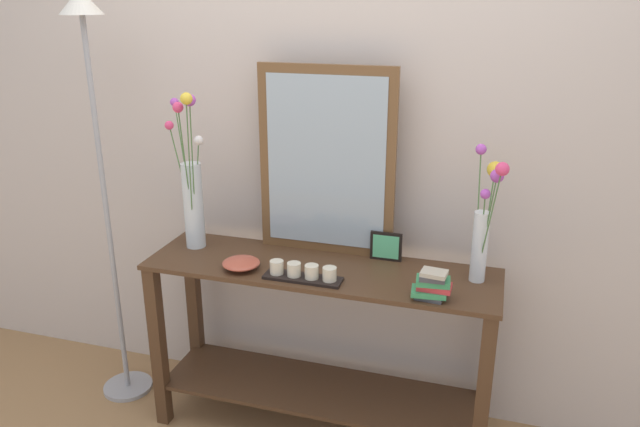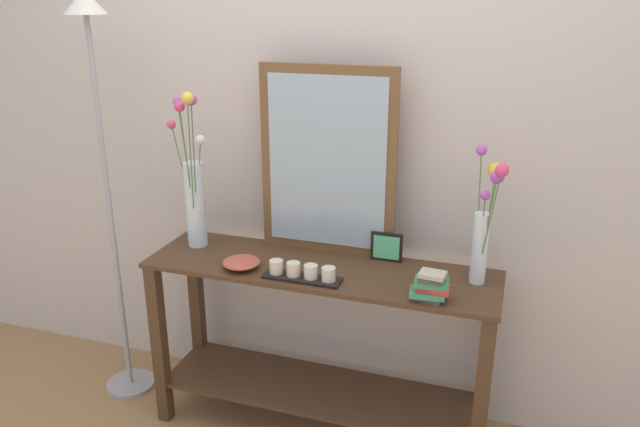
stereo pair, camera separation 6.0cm
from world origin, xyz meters
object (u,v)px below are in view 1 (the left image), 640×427
at_px(picture_frame_small, 386,246).
at_px(book_stack, 432,285).
at_px(candle_tray, 303,273).
at_px(tall_vase_left, 192,193).
at_px(vase_right, 485,220).
at_px(mirror_leaning, 326,162).
at_px(decorative_bowl, 241,263).
at_px(floor_lamp, 98,140).
at_px(console_table, 320,333).

bearing_deg(picture_frame_small, book_stack, -52.12).
relative_size(candle_tray, book_stack, 2.11).
distance_m(tall_vase_left, vase_right, 1.25).
bearing_deg(candle_tray, book_stack, -1.61).
height_order(mirror_leaning, picture_frame_small, mirror_leaning).
distance_m(picture_frame_small, decorative_bowl, 0.62).
xyz_separation_m(tall_vase_left, floor_lamp, (-0.41, -0.05, 0.22)).
bearing_deg(console_table, decorative_bowl, -160.51).
xyz_separation_m(mirror_leaning, decorative_bowl, (-0.28, -0.29, -0.38)).
bearing_deg(picture_frame_small, floor_lamp, -172.78).
bearing_deg(candle_tray, tall_vase_left, 162.52).
relative_size(tall_vase_left, decorative_bowl, 4.56).
relative_size(mirror_leaning, tall_vase_left, 1.13).
height_order(console_table, candle_tray, candle_tray).
relative_size(console_table, mirror_leaning, 1.83).
relative_size(tall_vase_left, floor_lamp, 0.38).
bearing_deg(tall_vase_left, picture_frame_small, 7.15).
bearing_deg(picture_frame_small, tall_vase_left, -172.85).
bearing_deg(picture_frame_small, vase_right, -12.25).
distance_m(tall_vase_left, floor_lamp, 0.47).
height_order(picture_frame_small, floor_lamp, floor_lamp).
distance_m(mirror_leaning, vase_right, 0.70).
bearing_deg(console_table, picture_frame_small, 31.67).
xyz_separation_m(decorative_bowl, floor_lamp, (-0.71, 0.10, 0.45)).
bearing_deg(tall_vase_left, candle_tray, -17.48).
xyz_separation_m(tall_vase_left, candle_tray, (0.57, -0.18, -0.23)).
bearing_deg(candle_tray, console_table, 76.67).
height_order(mirror_leaning, decorative_bowl, mirror_leaning).
bearing_deg(decorative_bowl, candle_tray, -4.79).
distance_m(console_table, candle_tray, 0.37).
bearing_deg(decorative_bowl, console_table, 19.49).
xyz_separation_m(book_stack, floor_lamp, (-1.50, 0.14, 0.42)).
height_order(candle_tray, book_stack, book_stack).
xyz_separation_m(tall_vase_left, book_stack, (1.08, -0.19, -0.20)).
distance_m(decorative_bowl, book_stack, 0.79).
bearing_deg(book_stack, candle_tray, 178.39).
bearing_deg(floor_lamp, decorative_bowl, -8.25).
xyz_separation_m(vase_right, floor_lamp, (-1.66, -0.07, 0.22)).
xyz_separation_m(console_table, tall_vase_left, (-0.60, 0.05, 0.57)).
distance_m(picture_frame_small, book_stack, 0.38).
height_order(mirror_leaning, vase_right, mirror_leaning).
bearing_deg(decorative_bowl, mirror_leaning, 45.62).
height_order(candle_tray, decorative_bowl, candle_tray).
relative_size(console_table, candle_tray, 4.67).
relative_size(vase_right, book_stack, 3.59).
xyz_separation_m(console_table, picture_frame_small, (0.25, 0.15, 0.38)).
distance_m(console_table, decorative_bowl, 0.47).
height_order(console_table, vase_right, vase_right).
height_order(decorative_bowl, floor_lamp, floor_lamp).
xyz_separation_m(vase_right, book_stack, (-0.16, -0.21, -0.20)).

